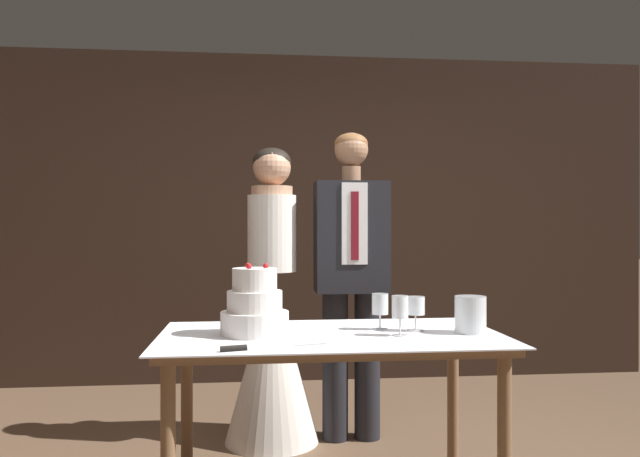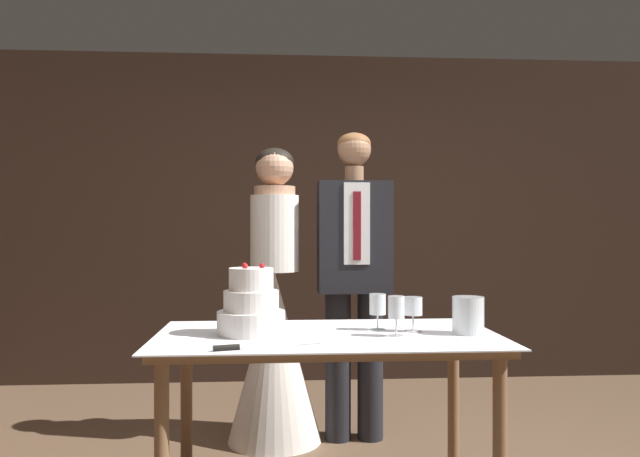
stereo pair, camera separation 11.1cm
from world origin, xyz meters
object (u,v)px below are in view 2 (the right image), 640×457
object	(u,v)px
tiered_cake	(251,307)
groom	(354,269)
bride	(275,332)
cake_table	(327,353)
wine_glass_near	(413,308)
wine_glass_middle	(378,306)
wine_glass_far	(396,309)
cake_knife	(247,347)
hurricane_candle	(468,316)

from	to	relation	value
tiered_cake	groom	size ratio (longest dim) A/B	0.17
tiered_cake	bride	size ratio (longest dim) A/B	0.18
cake_table	wine_glass_near	distance (m)	0.43
wine_glass_middle	groom	xyz separation A→B (m)	(-0.00, 0.82, 0.12)
wine_glass_far	bride	world-z (taller)	bride
cake_table	bride	xyz separation A→B (m)	(-0.23, 0.91, -0.06)
tiered_cake	bride	distance (m)	0.94
cake_knife	bride	size ratio (longest dim) A/B	0.25
tiered_cake	cake_knife	bearing A→B (deg)	-90.32
cake_table	hurricane_candle	bearing A→B (deg)	-4.03
wine_glass_far	tiered_cake	bearing A→B (deg)	171.58
groom	cake_table	bearing A→B (deg)	-104.28
cake_knife	bride	world-z (taller)	bride
tiered_cake	hurricane_candle	xyz separation A→B (m)	(0.94, -0.06, -0.04)
hurricane_candle	groom	distance (m)	1.04
cake_table	wine_glass_near	world-z (taller)	wine_glass_near
bride	groom	xyz separation A→B (m)	(0.46, -0.00, 0.36)
cake_knife	wine_glass_middle	xyz separation A→B (m)	(0.57, 0.41, 0.10)
wine_glass_near	hurricane_candle	xyz separation A→B (m)	(0.23, -0.08, -0.03)
cake_knife	wine_glass_far	bearing A→B (deg)	5.77
cake_knife	hurricane_candle	bearing A→B (deg)	0.89
wine_glass_near	hurricane_candle	world-z (taller)	hurricane_candle
wine_glass_near	wine_glass_far	distance (m)	0.15
wine_glass_far	bride	bearing A→B (deg)	117.77
tiered_cake	bride	world-z (taller)	bride
cake_knife	bride	xyz separation A→B (m)	(0.10, 1.23, -0.15)
wine_glass_middle	wine_glass_far	bearing A→B (deg)	-72.24
tiered_cake	wine_glass_middle	world-z (taller)	tiered_cake
tiered_cake	groom	world-z (taller)	groom
wine_glass_far	bride	distance (m)	1.15
wine_glass_far	wine_glass_near	bearing A→B (deg)	49.35
wine_glass_middle	hurricane_candle	size ratio (longest dim) A/B	1.01
bride	wine_glass_near	bearing A→B (deg)	-54.76
wine_glass_near	bride	bearing A→B (deg)	125.24
groom	tiered_cake	bearing A→B (deg)	-122.09
wine_glass_middle	wine_glass_far	xyz separation A→B (m)	(0.05, -0.17, 0.01)
cake_knife	wine_glass_far	xyz separation A→B (m)	(0.62, 0.24, 0.11)
groom	cake_knife	bearing A→B (deg)	-114.67
bride	wine_glass_far	bearing A→B (deg)	-62.23
cake_knife	groom	bearing A→B (deg)	50.02
cake_knife	wine_glass_far	distance (m)	0.67
wine_glass_far	cake_table	bearing A→B (deg)	164.91
cake_knife	wine_glass_near	world-z (taller)	wine_glass_near
cake_table	cake_knife	world-z (taller)	cake_knife
wine_glass_near	wine_glass_middle	bearing A→B (deg)	160.63
wine_glass_near	hurricane_candle	size ratio (longest dim) A/B	0.95
tiered_cake	hurricane_candle	size ratio (longest dim) A/B	1.91
wine_glass_middle	wine_glass_far	distance (m)	0.18
cake_knife	bride	distance (m)	1.24
wine_glass_middle	bride	bearing A→B (deg)	119.62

